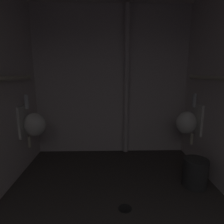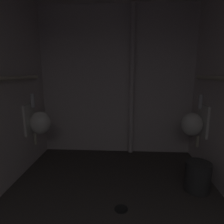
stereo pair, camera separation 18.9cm
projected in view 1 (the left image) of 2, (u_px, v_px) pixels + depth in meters
name	position (u px, v px, depth m)	size (l,w,h in m)	color
floor	(115.00, 222.00, 1.84)	(2.62, 3.34, 0.08)	#383330
wall_back	(111.00, 82.00, 3.19)	(2.62, 0.06, 2.39)	silver
urinal_left_mid	(33.00, 124.00, 2.68)	(0.32, 0.30, 0.76)	silver
urinal_right_mid	(188.00, 122.00, 2.79)	(0.32, 0.30, 0.76)	silver
standpipe_back_wall	(127.00, 83.00, 3.09)	(0.08, 0.08, 2.34)	silver
floor_drain	(125.00, 208.00, 1.96)	(0.14, 0.14, 0.01)	black
waste_bin	(195.00, 173.00, 2.33)	(0.29, 0.29, 0.35)	#2D2D2D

